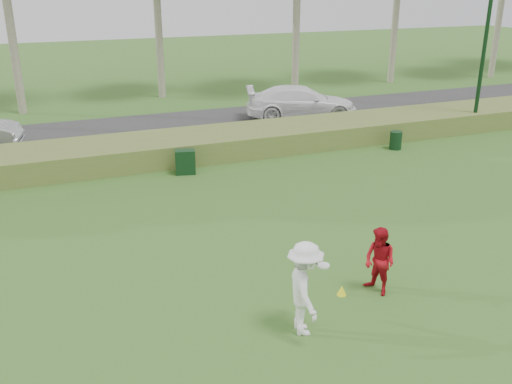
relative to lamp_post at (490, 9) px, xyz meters
name	(u,v)px	position (x,y,z in m)	size (l,w,h in m)	color
ground	(321,304)	(-14.00, -11.00, -5.59)	(120.00, 120.00, 0.00)	#2E5E1F
reed_strip	(183,147)	(-14.00, 1.00, -5.14)	(80.00, 3.00, 0.90)	#566D2B
park_road	(157,128)	(-14.00, 6.00, -5.56)	(80.00, 6.00, 0.06)	#2D2D2D
lamp_post	(490,9)	(0.00, 0.00, 0.00)	(0.70, 0.70, 8.18)	black
player_white	(305,289)	(-14.85, -11.81, -4.58)	(1.04, 1.44, 2.03)	white
player_red	(380,261)	(-12.55, -11.04, -4.78)	(0.79, 0.62, 1.63)	#AC0E19
cone_orange	(299,319)	(-14.82, -11.53, -5.48)	(0.20, 0.20, 0.22)	#FF4F0D
cone_yellow	(342,290)	(-13.38, -10.84, -5.47)	(0.22, 0.22, 0.24)	#FFF81A
utility_cabinet	(185,162)	(-14.47, -1.02, -5.14)	(0.73, 0.46, 0.91)	black
trash_bin	(396,140)	(-5.25, -1.20, -5.21)	(0.51, 0.51, 0.77)	black
car_right	(301,102)	(-6.61, 5.24, -4.72)	(2.29, 5.63, 1.63)	white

